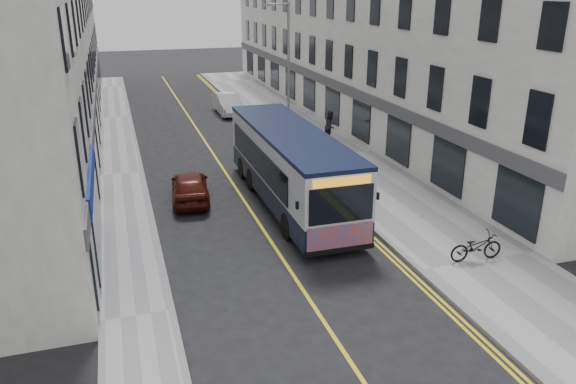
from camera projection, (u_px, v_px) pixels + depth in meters
ground at (292, 273)px, 18.27m from camera, size 140.00×140.00×0.00m
pavement_east at (334, 155)px, 30.74m from camera, size 4.50×64.00×0.12m
pavement_west at (121, 175)px, 27.60m from camera, size 2.00×64.00×0.12m
kerb_east at (295, 159)px, 30.11m from camera, size 0.18×64.00×0.13m
kerb_west at (142, 173)px, 27.88m from camera, size 0.18×64.00×0.13m
road_centre_line at (222, 166)px, 29.02m from camera, size 0.12×64.00×0.01m
road_dbl_yellow_inner at (287, 160)px, 30.01m from camera, size 0.10×64.00×0.01m
road_dbl_yellow_outer at (291, 160)px, 30.06m from camera, size 0.10×64.00×0.01m
terrace_east at (360, 21)px, 38.03m from camera, size 6.00×46.00×13.00m
terrace_west at (33, 28)px, 32.31m from camera, size 6.00×46.00×13.00m
streetlamp at (287, 72)px, 30.45m from camera, size 1.32×0.18×8.00m
city_bus at (290, 165)px, 23.45m from camera, size 2.60×11.12×3.23m
bicycle at (476, 247)px, 18.74m from camera, size 1.90×0.75×0.98m
pedestrian_near at (318, 143)px, 29.80m from camera, size 0.68×0.56×1.59m
pedestrian_far at (331, 126)px, 33.06m from camera, size 1.11×1.06×1.80m
car_white at (228, 104)px, 40.65m from camera, size 1.64×4.50×1.47m
car_maroon at (190, 186)px, 24.24m from camera, size 1.98×4.05×1.33m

